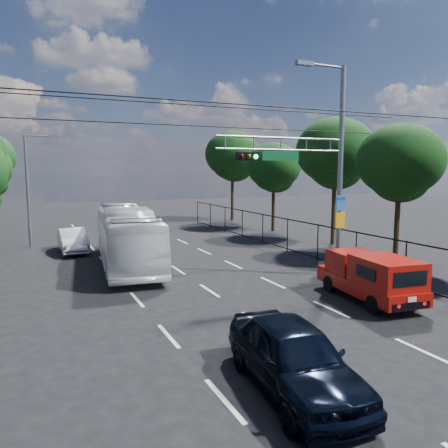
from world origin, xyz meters
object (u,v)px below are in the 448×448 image
signal_mast (319,162)px  navy_hatchback (294,357)px  white_bus (127,236)px  white_van (73,240)px  red_pickup (370,276)px

signal_mast → navy_hatchback: size_ratio=2.04×
white_bus → white_van: size_ratio=2.54×
signal_mast → red_pickup: (-0.30, -3.74, -4.28)m
white_van → signal_mast: bearing=-50.8°
signal_mast → white_bus: signal_mast is taller
navy_hatchback → white_van: size_ratio=1.10×
red_pickup → navy_hatchback: bearing=-144.8°
signal_mast → navy_hatchback: signal_mast is taller
red_pickup → white_van: red_pickup is taller
navy_hatchback → white_bus: bearing=99.3°
red_pickup → navy_hatchback: (-6.40, -4.51, -0.17)m
red_pickup → white_bus: white_bus is taller
white_van → navy_hatchback: bearing=-82.9°
white_bus → red_pickup: bearing=-48.7°
red_pickup → navy_hatchback: size_ratio=1.08×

